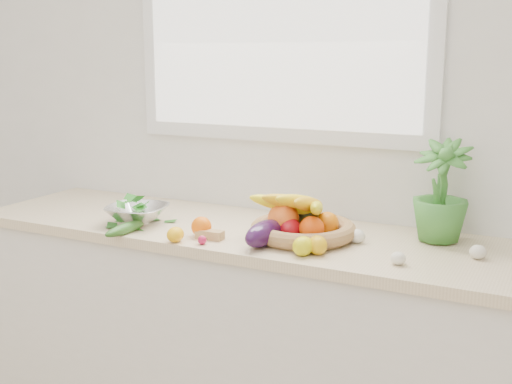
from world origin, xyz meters
The scene contains 20 objects.
back_wall centered at (0.00, 2.25, 1.35)m, with size 4.50×0.02×2.70m, color white.
counter_cabinet centered at (0.00, 1.95, 0.43)m, with size 2.20×0.58×0.86m, color silver.
countertop centered at (0.00, 1.95, 0.88)m, with size 2.24×0.62×0.04m, color beige.
window_frame centered at (0.00, 2.23, 1.75)m, with size 1.30×0.03×1.10m, color white.
window_pane centered at (0.00, 2.21, 1.75)m, with size 1.18×0.01×0.98m, color white.
orange_loose centered at (-0.09, 1.77, 0.94)m, with size 0.07×0.07×0.07m, color #F46407.
lemon_a centered at (0.32, 1.73, 0.93)m, with size 0.06×0.08×0.06m, color #D8CE0B.
lemon_b centered at (-0.14, 1.67, 0.93)m, with size 0.06×0.07×0.06m, color #FFB50D.
lemon_c centered at (0.36, 1.76, 0.93)m, with size 0.06×0.08×0.06m, color #D59C0B.
apple centered at (0.22, 1.87, 0.94)m, with size 0.09×0.09×0.09m, color #AC0D18.
ginger centered at (-0.05, 1.76, 0.92)m, with size 0.10×0.04×0.03m, color tan.
garlic_a centered at (0.44, 1.95, 0.92)m, with size 0.06×0.06×0.05m, color white.
garlic_b centered at (0.85, 1.95, 0.92)m, with size 0.05×0.05×0.05m, color beige.
garlic_c centered at (0.63, 1.78, 0.92)m, with size 0.05×0.05×0.04m, color beige.
eggplant centered at (0.16, 1.77, 0.94)m, with size 0.08×0.22×0.09m, color #2B0F37.
cucumber centered at (-0.36, 1.68, 0.92)m, with size 0.04×0.22×0.04m, color #1F4E17.
radish centered at (-0.04, 1.69, 0.92)m, with size 0.03×0.03×0.03m, color #B81743.
potted_herb centered at (0.69, 2.10, 1.09)m, with size 0.20×0.20×0.36m, color #3A7F2E.
fruit_basket centered at (0.24, 1.92, 0.95)m, with size 0.49×0.49×0.19m.
colander_with_spinach centered at (-0.41, 1.81, 0.96)m, with size 0.27×0.27×0.12m.
Camera 1 is at (1.10, -0.15, 1.55)m, focal length 45.00 mm.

